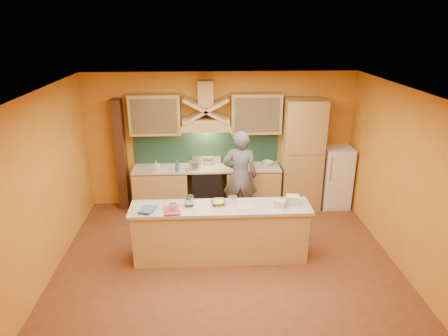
{
  "coord_description": "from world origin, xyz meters",
  "views": [
    {
      "loc": [
        -0.34,
        -5.46,
        3.75
      ],
      "look_at": [
        -0.01,
        0.9,
        1.38
      ],
      "focal_mm": 32.0,
      "sensor_mm": 36.0,
      "label": 1
    }
  ],
  "objects_px": {
    "stove": "(207,188)",
    "mixing_bowl": "(218,202)",
    "person": "(240,176)",
    "kitchen_scale": "(233,200)",
    "fridge": "(335,177)"
  },
  "relations": [
    {
      "from": "fridge",
      "to": "kitchen_scale",
      "type": "xyz_separation_m",
      "value": [
        -2.29,
        -1.79,
        0.34
      ]
    },
    {
      "from": "kitchen_scale",
      "to": "fridge",
      "type": "bearing_deg",
      "value": 37.74
    },
    {
      "from": "fridge",
      "to": "mixing_bowl",
      "type": "relative_size",
      "value": 5.21
    },
    {
      "from": "stove",
      "to": "person",
      "type": "height_order",
      "value": "person"
    },
    {
      "from": "kitchen_scale",
      "to": "mixing_bowl",
      "type": "height_order",
      "value": "kitchen_scale"
    },
    {
      "from": "stove",
      "to": "kitchen_scale",
      "type": "relative_size",
      "value": 7.99
    },
    {
      "from": "stove",
      "to": "mixing_bowl",
      "type": "xyz_separation_m",
      "value": [
        0.17,
        -1.81,
        0.53
      ]
    },
    {
      "from": "person",
      "to": "kitchen_scale",
      "type": "relative_size",
      "value": 16.19
    },
    {
      "from": "person",
      "to": "mixing_bowl",
      "type": "xyz_separation_m",
      "value": [
        -0.47,
        -1.29,
        0.06
      ]
    },
    {
      "from": "stove",
      "to": "fridge",
      "type": "distance_m",
      "value": 2.71
    },
    {
      "from": "person",
      "to": "mixing_bowl",
      "type": "relative_size",
      "value": 7.31
    },
    {
      "from": "person",
      "to": "stove",
      "type": "bearing_deg",
      "value": -34.28
    },
    {
      "from": "stove",
      "to": "mixing_bowl",
      "type": "bearing_deg",
      "value": -84.59
    },
    {
      "from": "fridge",
      "to": "person",
      "type": "height_order",
      "value": "person"
    },
    {
      "from": "mixing_bowl",
      "to": "stove",
      "type": "bearing_deg",
      "value": 95.41
    }
  ]
}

